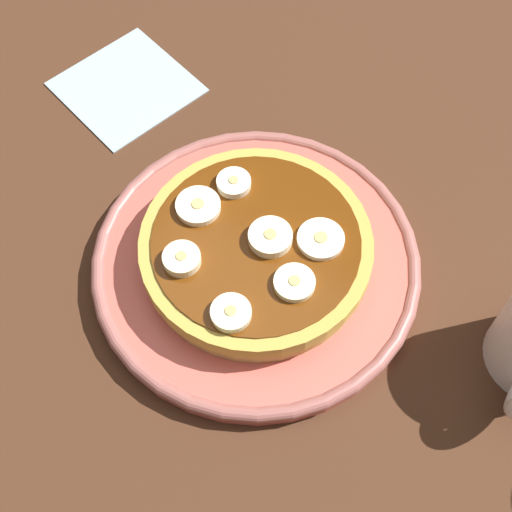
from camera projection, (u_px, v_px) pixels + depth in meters
ground_plane at (256, 278)px, 58.57cm from camera, size 140.00×140.00×3.00cm
plate at (256, 263)px, 56.37cm from camera, size 25.82×25.82×1.93cm
pancake_stack at (259, 249)px, 54.68cm from camera, size 17.70×17.81×2.89cm
banana_slice_0 at (270, 238)px, 53.12cm from camera, size 3.32×3.32×1.04cm
banana_slice_1 at (196, 210)px, 54.51cm from camera, size 3.47×3.47×0.80cm
banana_slice_2 at (321, 240)px, 53.24cm from camera, size 3.56×3.56×0.69cm
banana_slice_3 at (234, 183)px, 55.67cm from camera, size 2.70×2.70×0.90cm
banana_slice_4 at (294, 283)px, 51.36cm from camera, size 3.03×3.03×0.79cm
banana_slice_5 at (182, 259)px, 52.19cm from camera, size 2.82×2.82×1.05cm
banana_slice_6 at (231, 313)px, 50.13cm from camera, size 2.92×2.92×0.86cm
napkin at (126, 87)px, 66.82cm from camera, size 13.43×13.43×0.30cm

